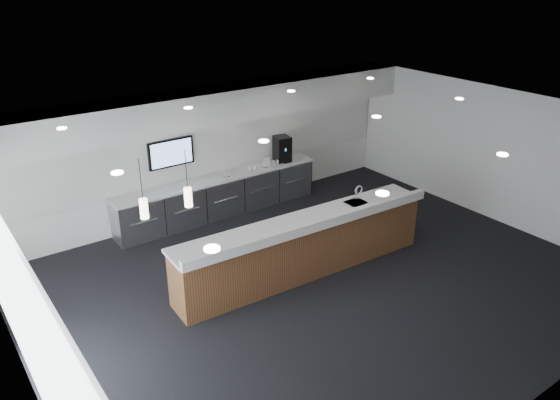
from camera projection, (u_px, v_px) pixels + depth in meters
ground at (319, 282)px, 10.15m from camera, size 10.00×10.00×0.00m
ceiling at (324, 126)px, 8.93m from camera, size 10.00×8.00×0.02m
back_wall at (210, 150)px, 12.50m from camera, size 10.00×0.02×3.00m
left_wall at (16, 307)px, 6.86m from camera, size 0.02×8.00×3.00m
right_wall at (493, 154)px, 12.21m from camera, size 0.02×8.00×3.00m
soffit_bulkhead at (217, 104)px, 11.71m from camera, size 10.00×0.90×0.70m
alcove_panel at (210, 146)px, 12.44m from camera, size 9.80×0.06×1.40m
window_blinds_wall at (19, 306)px, 6.89m from camera, size 0.04×7.36×2.55m
back_credenza at (220, 196)px, 12.65m from camera, size 5.06×0.66×0.95m
wall_tv at (171, 153)px, 11.84m from camera, size 1.05×0.08×0.62m
pendant_left at (172, 186)px, 8.54m from camera, size 0.12×0.12×0.30m
pendant_right at (130, 196)px, 8.17m from camera, size 0.12×0.12×0.30m
ceiling_can_lights at (324, 128)px, 8.94m from camera, size 7.00×5.00×0.02m
service_counter at (304, 246)px, 10.24m from camera, size 5.29×1.11×1.49m
coffee_machine at (282, 149)px, 13.33m from camera, size 0.42×0.51×0.62m
info_sign_left at (227, 173)px, 12.41m from camera, size 0.15×0.05×0.21m
info_sign_right at (267, 163)px, 12.99m from camera, size 0.17×0.05×0.23m
cup_0 at (283, 160)px, 13.34m from camera, size 0.10×0.10×0.09m
cup_1 at (278, 161)px, 13.27m from camera, size 0.13×0.13×0.09m
cup_2 at (274, 163)px, 13.19m from camera, size 0.12×0.12×0.09m
cup_3 at (269, 164)px, 13.12m from camera, size 0.12×0.12×0.09m
cup_4 at (264, 165)px, 13.04m from camera, size 0.13×0.13×0.09m
cup_5 at (259, 166)px, 12.97m from camera, size 0.10×0.10×0.09m
cup_6 at (254, 167)px, 12.89m from camera, size 0.14×0.14×0.09m
cup_7 at (249, 169)px, 12.82m from camera, size 0.11×0.11×0.09m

